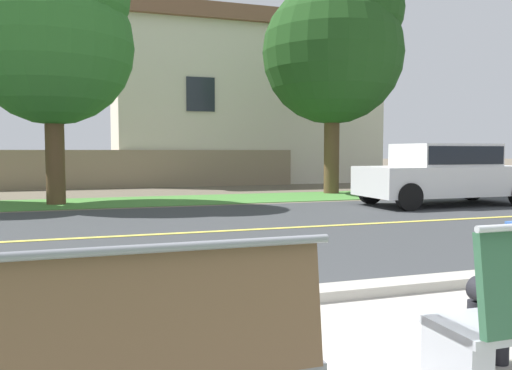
{
  "coord_description": "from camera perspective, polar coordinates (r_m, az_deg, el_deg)",
  "views": [
    {
      "loc": [
        -1.35,
        -1.85,
        1.36
      ],
      "look_at": [
        0.35,
        3.31,
        1.0
      ],
      "focal_mm": 36.06,
      "sensor_mm": 36.0,
      "label": 1
    }
  ],
  "objects": [
    {
      "name": "curb_edge",
      "position": [
        4.61,
        -0.37,
        -12.67
      ],
      "size": [
        44.0,
        0.3,
        0.11
      ],
      "primitive_type": "cube",
      "color": "#ADA89E",
      "rests_on": "ground_plane"
    },
    {
      "name": "shade_tree_centre",
      "position": [
        16.95,
        9.07,
        15.31
      ],
      "size": [
        4.44,
        4.44,
        7.32
      ],
      "color": "brown",
      "rests_on": "ground_plane"
    },
    {
      "name": "ground_plane",
      "position": [
        10.04,
        -10.33,
        -4.06
      ],
      "size": [
        140.0,
        140.0,
        0.0
      ],
      "primitive_type": "plane",
      "color": "#665B4C"
    },
    {
      "name": "far_verge_grass",
      "position": [
        14.16,
        -12.66,
        -1.78
      ],
      "size": [
        48.0,
        2.8,
        0.02
      ],
      "primitive_type": "cube",
      "color": "#478438",
      "rests_on": "ground_plane"
    },
    {
      "name": "road_centre_line",
      "position": [
        8.57,
        -8.95,
        -5.33
      ],
      "size": [
        48.0,
        0.14,
        0.01
      ],
      "primitive_type": "cube",
      "color": "#E0CC4C",
      "rests_on": "ground_plane"
    },
    {
      "name": "street_asphalt",
      "position": [
        8.57,
        -8.95,
        -5.36
      ],
      "size": [
        52.0,
        8.0,
        0.01
      ],
      "primitive_type": "cube",
      "color": "#383A3D",
      "rests_on": "ground_plane"
    },
    {
      "name": "car_white_far",
      "position": [
        13.73,
        20.16,
        1.44
      ],
      "size": [
        4.3,
        1.86,
        1.54
      ],
      "color": "silver",
      "rests_on": "ground_plane"
    },
    {
      "name": "house_across_street",
      "position": [
        23.75,
        -1.85,
        9.07
      ],
      "size": [
        11.99,
        6.91,
        7.01
      ],
      "color": "beige",
      "rests_on": "ground_plane"
    },
    {
      "name": "garden_wall",
      "position": [
        19.54,
        -14.31,
        1.74
      ],
      "size": [
        13.0,
        0.36,
        1.4
      ],
      "primitive_type": "cube",
      "color": "gray",
      "rests_on": "ground_plane"
    },
    {
      "name": "shade_tree_left",
      "position": [
        14.22,
        -21.18,
        15.54
      ],
      "size": [
        4.03,
        4.03,
        6.65
      ],
      "color": "brown",
      "rests_on": "ground_plane"
    }
  ]
}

